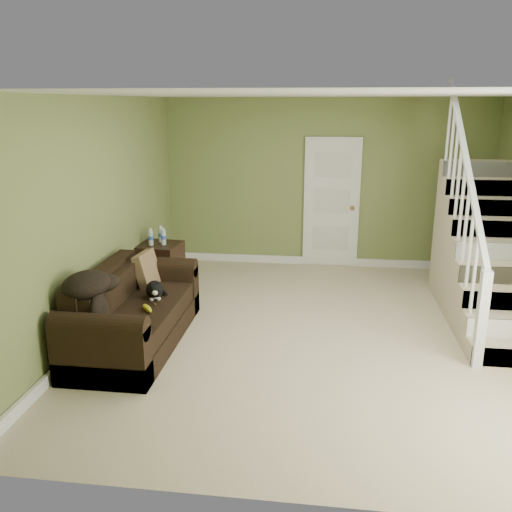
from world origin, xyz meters
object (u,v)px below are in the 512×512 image
(sofa, at_px, (132,316))
(side_table, at_px, (160,266))
(cat, at_px, (154,290))
(banana, at_px, (147,308))

(sofa, relative_size, side_table, 2.34)
(sofa, height_order, side_table, side_table)
(sofa, xyz_separation_m, cat, (0.19, 0.21, 0.23))
(cat, bearing_deg, banana, -101.70)
(side_table, bearing_deg, banana, -76.44)
(sofa, relative_size, banana, 9.58)
(sofa, distance_m, cat, 0.37)
(sofa, bearing_deg, cat, 48.23)
(side_table, distance_m, cat, 1.58)
(sofa, relative_size, cat, 4.12)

